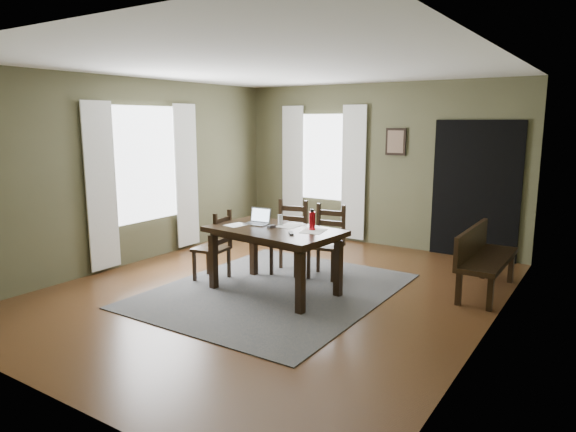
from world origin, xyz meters
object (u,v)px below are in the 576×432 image
Objects in this scene: laptop at (258,220)px; water_bottle at (312,220)px; chair_back_left at (289,238)px; bench at (482,254)px; chair_end at (215,247)px; chair_back_right at (327,242)px; dining_table at (274,236)px.

water_bottle is at bearing -0.67° from laptop.
chair_back_left reaches higher than bench.
chair_end is 3.37m from bench.
chair_end is at bearing -148.22° from chair_back_right.
laptop is (0.60, 0.15, 0.40)m from chair_end.
laptop is at bearing -103.98° from chair_back_left.
dining_table is 0.51m from water_bottle.
bench is 4.62× the size of laptop.
chair_end reaches higher than dining_table.
bench is at bearing 39.35° from dining_table.
chair_back_left reaches higher than dining_table.
water_bottle reaches higher than chair_back_right.
laptop is 0.76m from water_bottle.
water_bottle reaches higher than dining_table.
dining_table is 0.90m from chair_back_left.
water_bottle is (0.43, 0.17, 0.21)m from dining_table.
dining_table is at bearing -157.77° from water_bottle.
water_bottle is at bearing 28.08° from dining_table.
chair_back_right is 3.82× the size of water_bottle.
bench is at bearing 23.23° from laptop.
dining_table is 1.18× the size of bench.
laptop is at bearing -176.39° from water_bottle.
bench is (1.90, 0.48, 0.01)m from chair_back_right.
water_bottle is (0.76, 0.05, 0.06)m from laptop.
chair_back_left is at bearing -176.27° from chair_back_right.
dining_table is 5.44× the size of laptop.
chair_back_right is at bearing 82.47° from dining_table.
chair_end reaches higher than bench.
water_bottle reaches higher than chair_back_left.
bench is 2.13m from water_bottle.
bench is (2.12, 1.40, -0.23)m from dining_table.
dining_table is at bearing -25.39° from laptop.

